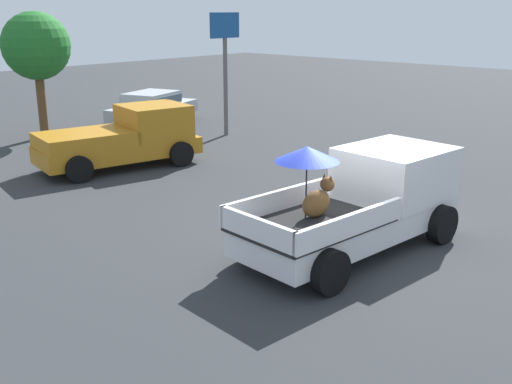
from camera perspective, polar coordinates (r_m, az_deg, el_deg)
The scene contains 6 objects.
ground_plane at distance 12.38m, azimuth 8.73°, elevation -5.45°, with size 80.00×80.00×0.00m, color #2D3033.
pickup_truck_main at distance 12.40m, azimuth 10.19°, elevation -0.75°, with size 5.21×2.65×2.26m.
pickup_truck_red at distance 18.93m, azimuth -12.16°, elevation 4.94°, with size 5.08×2.97×1.80m.
parked_sedan_far at distance 25.92m, azimuth -9.65°, elevation 7.92°, with size 4.62×2.92×1.33m.
motel_sign at distance 23.02m, azimuth -2.92°, elevation 13.19°, with size 1.40×0.16×4.50m.
tree_by_lot at distance 23.88m, azimuth -19.88°, elevation 12.65°, with size 2.44×2.44×4.57m.
Camera 1 is at (-9.67, -6.18, 4.66)m, focal length 42.76 mm.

